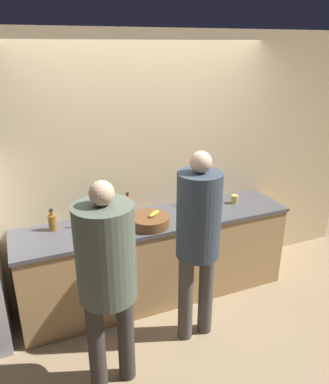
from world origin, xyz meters
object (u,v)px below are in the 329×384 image
(bottle_amber, at_px, (52,222))
(cup_yellow, at_px, (235,199))
(person_center, at_px, (198,232))
(bottle_green, at_px, (89,218))
(bottle_red, at_px, (128,206))
(fruit_bowl, at_px, (150,221))
(utensil_crock, at_px, (199,199))
(person_left, at_px, (107,268))
(potted_plant, at_px, (113,206))

(bottle_amber, height_order, cup_yellow, bottle_amber)
(person_center, distance_m, bottle_green, 1.04)
(bottle_green, bearing_deg, bottle_red, 15.71)
(fruit_bowl, relative_size, utensil_crock, 1.23)
(person_left, distance_m, person_center, 0.85)
(person_left, height_order, person_center, person_center)
(bottle_red, bearing_deg, fruit_bowl, -68.77)
(person_left, distance_m, cup_yellow, 1.86)
(bottle_amber, xyz_separation_m, cup_yellow, (1.86, -0.11, -0.04))
(person_left, height_order, fruit_bowl, person_left)
(fruit_bowl, xyz_separation_m, utensil_crock, (0.64, 0.25, 0.02))
(bottle_red, bearing_deg, utensil_crock, -3.88)
(fruit_bowl, distance_m, bottle_amber, 0.88)
(bottle_red, bearing_deg, potted_plant, -160.90)
(utensil_crock, height_order, cup_yellow, utensil_crock)
(bottle_green, bearing_deg, potted_plant, 13.31)
(bottle_amber, distance_m, bottle_green, 0.33)
(utensil_crock, bearing_deg, person_left, -141.14)
(person_left, xyz_separation_m, potted_plant, (0.32, 0.99, 0.01))
(person_left, distance_m, bottle_green, 0.94)
(bottle_red, relative_size, cup_yellow, 2.73)
(fruit_bowl, bearing_deg, person_center, -67.35)
(person_left, height_order, potted_plant, person_left)
(utensil_crock, xyz_separation_m, cup_yellow, (0.38, -0.09, -0.02))
(person_left, bearing_deg, fruit_bowl, 51.50)
(person_center, bearing_deg, potted_plant, 123.00)
(fruit_bowl, xyz_separation_m, bottle_green, (-0.52, 0.19, 0.05))
(person_left, xyz_separation_m, bottle_amber, (-0.24, 1.01, -0.06))
(person_left, relative_size, fruit_bowl, 4.51)
(person_center, bearing_deg, bottle_green, 135.97)
(person_center, bearing_deg, person_left, -165.15)
(utensil_crock, relative_size, bottle_amber, 1.46)
(utensil_crock, xyz_separation_m, potted_plant, (-0.92, -0.01, 0.08))
(fruit_bowl, xyz_separation_m, bottle_red, (-0.12, 0.30, 0.05))
(fruit_bowl, distance_m, utensil_crock, 0.69)
(utensil_crock, relative_size, bottle_green, 1.21)
(person_left, distance_m, bottle_red, 1.16)
(bottle_amber, distance_m, cup_yellow, 1.86)
(person_center, bearing_deg, fruit_bowl, 112.65)
(utensil_crock, relative_size, potted_plant, 1.08)
(utensil_crock, xyz_separation_m, bottle_amber, (-1.48, 0.01, 0.02))
(bottle_amber, bearing_deg, cup_yellow, -3.25)
(cup_yellow, bearing_deg, fruit_bowl, -171.33)
(bottle_amber, bearing_deg, person_center, -36.75)
(fruit_bowl, height_order, bottle_green, bottle_green)
(bottle_amber, relative_size, cup_yellow, 2.34)
(utensil_crock, distance_m, potted_plant, 0.93)
(potted_plant, bearing_deg, bottle_red, 19.10)
(bottle_red, xyz_separation_m, bottle_green, (-0.41, -0.11, 0.00))
(bottle_green, height_order, potted_plant, potted_plant)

